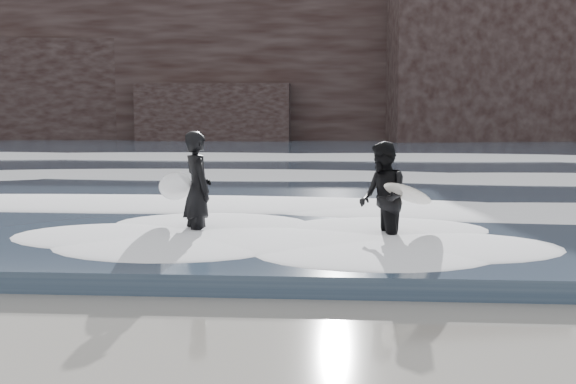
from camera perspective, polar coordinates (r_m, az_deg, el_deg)
name	(u,v)px	position (r m, az deg, el deg)	size (l,w,h in m)	color
sea	(335,155)	(34.86, 3.71, 2.91)	(90.00, 52.00, 0.30)	#314155
headland	(337,72)	(51.86, 3.90, 9.48)	(70.00, 9.00, 10.00)	black
foam_near	(327,205)	(14.93, 3.11, -1.04)	(60.00, 3.20, 0.20)	white
foam_mid	(331,174)	(21.88, 3.44, 1.44)	(60.00, 4.00, 0.24)	white
foam_far	(334,154)	(30.85, 3.65, 3.00)	(60.00, 4.80, 0.30)	white
surfer_left	(194,189)	(12.43, -7.43, 0.20)	(1.30, 2.11, 2.01)	black
surfer_right	(385,198)	(11.85, 7.70, -0.47)	(1.50, 2.19, 1.86)	black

